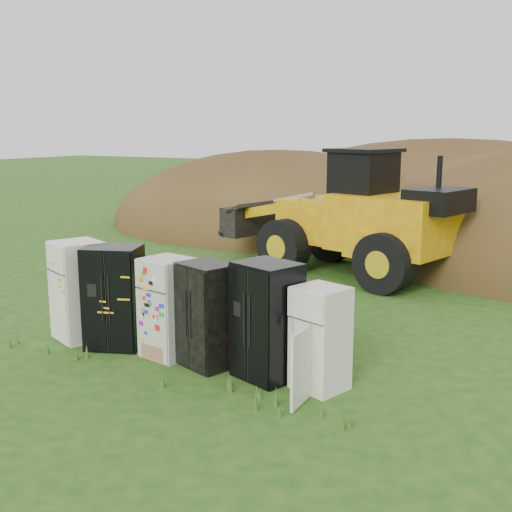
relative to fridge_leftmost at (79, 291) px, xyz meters
The scene contains 10 objects.
ground 2.58m from the fridge_leftmost, ahead, with size 120.00×120.00×0.00m, color #1A4A13.
fridge_leftmost is the anchor object (origin of this frame).
fridge_black_side 0.86m from the fridge_leftmost, ahead, with size 0.94×0.74×1.80m, color black, non-canonical shape.
fridge_sticker 1.97m from the fridge_leftmost, ahead, with size 0.75×0.70×1.69m, color silver, non-canonical shape.
fridge_dark_mid 2.79m from the fridge_leftmost, ahead, with size 0.87×0.71×1.70m, color black, non-canonical shape.
fridge_black_right 3.87m from the fridge_leftmost, ahead, with size 0.91×0.76×1.82m, color black, non-canonical shape.
fridge_open_door 4.76m from the fridge_leftmost, ahead, with size 0.70×0.65×1.55m, color silver, non-canonical shape.
wheel_loader 7.79m from the fridge_leftmost, 75.04° to the left, with size 6.81×2.76×3.30m, color gold, non-canonical shape.
dirt_mound_left 14.01m from the fridge_leftmost, 101.61° to the left, with size 13.97×10.48×5.99m, color #412B15.
dirt_mound_back 18.56m from the fridge_leftmost, 81.89° to the left, with size 18.43×12.28×6.81m, color #412B15.
Camera 1 is at (5.81, -8.34, 3.80)m, focal length 45.00 mm.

